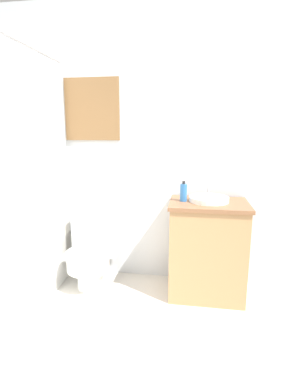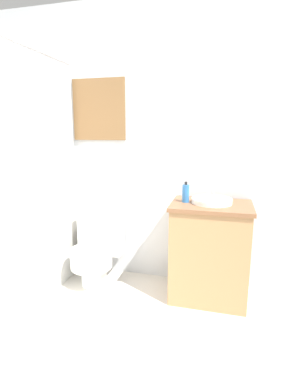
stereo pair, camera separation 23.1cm
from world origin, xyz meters
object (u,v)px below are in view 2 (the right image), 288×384
at_px(sink, 212,201).
at_px(book_on_tank, 100,212).
at_px(soap_bottle, 186,193).
at_px(toilet, 96,249).

bearing_deg(sink, book_on_tank, 174.39).
bearing_deg(soap_bottle, toilet, 179.93).
xyz_separation_m(toilet, book_on_tank, (0.00, 0.12, 0.33)).
distance_m(toilet, soap_bottle, 0.99).
bearing_deg(soap_bottle, book_on_tank, 171.66).
bearing_deg(book_on_tank, soap_bottle, -8.34).
distance_m(toilet, book_on_tank, 0.35).
height_order(sink, soap_bottle, soap_bottle).
relative_size(toilet, book_on_tank, 3.45).
xyz_separation_m(sink, book_on_tank, (-1.02, 0.10, -0.19)).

